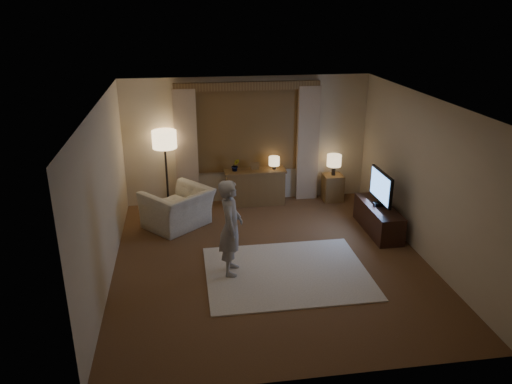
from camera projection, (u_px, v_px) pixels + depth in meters
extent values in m
cube|color=brown|center=(270.00, 261.00, 8.14)|extent=(5.00, 5.50, 0.02)
cube|color=silver|center=(272.00, 101.00, 7.21)|extent=(5.00, 5.50, 0.02)
cube|color=beige|center=(247.00, 140.00, 10.23)|extent=(5.00, 0.02, 2.60)
cube|color=beige|center=(319.00, 277.00, 5.13)|extent=(5.00, 0.02, 2.60)
cube|color=beige|center=(103.00, 195.00, 7.33)|extent=(0.02, 5.50, 2.60)
cube|color=beige|center=(424.00, 178.00, 8.03)|extent=(0.02, 5.50, 2.60)
cube|color=black|center=(247.00, 129.00, 10.11)|extent=(2.00, 0.01, 1.70)
cube|color=brown|center=(248.00, 129.00, 10.10)|extent=(2.08, 0.04, 1.78)
cube|color=tan|center=(186.00, 149.00, 9.99)|extent=(0.45, 0.12, 2.40)
cube|color=tan|center=(308.00, 144.00, 10.34)|extent=(0.45, 0.12, 2.40)
cube|color=brown|center=(248.00, 86.00, 9.75)|extent=(2.90, 0.14, 0.16)
cube|color=#F6E7CF|center=(287.00, 273.00, 7.76)|extent=(2.50, 2.00, 0.02)
cube|color=brown|center=(255.00, 188.00, 10.34)|extent=(1.20, 0.40, 0.70)
cube|color=brown|center=(255.00, 167.00, 10.18)|extent=(0.16, 0.02, 0.20)
imported|color=#999999|center=(235.00, 166.00, 10.11)|extent=(0.17, 0.13, 0.30)
cylinder|color=black|center=(274.00, 168.00, 10.25)|extent=(0.08, 0.08, 0.12)
cylinder|color=#F9D295|center=(274.00, 161.00, 10.20)|extent=(0.22, 0.22, 0.18)
cylinder|color=black|center=(169.00, 208.00, 10.21)|extent=(0.34, 0.34, 0.03)
cylinder|color=black|center=(167.00, 178.00, 9.99)|extent=(0.04, 0.04, 1.29)
cylinder|color=#F9D295|center=(164.00, 139.00, 9.70)|extent=(0.47, 0.47, 0.34)
imported|color=beige|center=(178.00, 208.00, 9.27)|extent=(1.48, 1.46, 0.72)
cube|color=brown|center=(333.00, 188.00, 10.55)|extent=(0.40, 0.40, 0.56)
cylinder|color=black|center=(334.00, 171.00, 10.42)|extent=(0.08, 0.08, 0.20)
cylinder|color=#F9D295|center=(334.00, 160.00, 10.34)|extent=(0.30, 0.30, 0.24)
cube|color=black|center=(378.00, 218.00, 9.12)|extent=(0.45, 1.40, 0.50)
cube|color=black|center=(380.00, 204.00, 9.02)|extent=(0.22, 0.10, 0.06)
cube|color=black|center=(381.00, 186.00, 8.89)|extent=(0.05, 0.90, 0.55)
cube|color=#5491E5|center=(380.00, 186.00, 8.89)|extent=(0.00, 0.84, 0.50)
imported|color=#B7B1A9|center=(231.00, 227.00, 7.51)|extent=(0.45, 0.60, 1.51)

